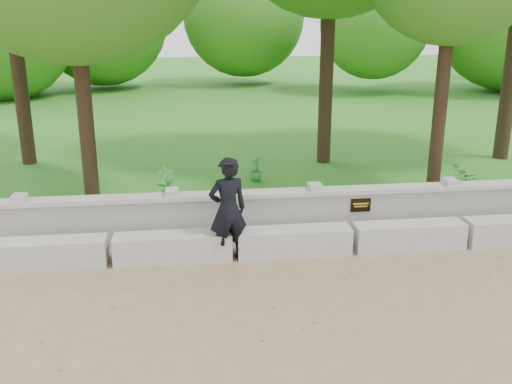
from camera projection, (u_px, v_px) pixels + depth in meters
ground at (391, 304)px, 7.89m from camera, size 80.00×80.00×0.00m
lawn at (259, 120)px, 21.12m from camera, size 40.00×22.00×0.25m
concrete_bench at (352, 238)px, 9.62m from camera, size 11.90×0.45×0.45m
parapet_wall at (342, 212)px, 10.22m from camera, size 12.50×0.35×0.90m
man_main at (228, 210)px, 9.09m from camera, size 0.71×0.65×1.73m
shrub_a at (167, 183)px, 11.50m from camera, size 0.44×0.39×0.69m
shrub_b at (315, 197)px, 10.82m from camera, size 0.38×0.38×0.54m
shrub_c at (465, 182)px, 11.56m from camera, size 0.81×0.81×0.68m
shrub_d at (256, 169)px, 12.82m from camera, size 0.35×0.37×0.55m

